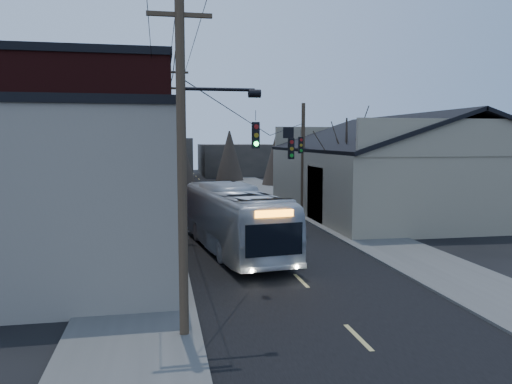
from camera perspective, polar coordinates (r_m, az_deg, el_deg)
ground at (r=13.85m, az=14.93°, el=-18.90°), size 160.00×160.00×0.00m
road_surface at (r=42.04m, az=-3.17°, el=-1.90°), size 9.00×110.00×0.02m
sidewalk_left at (r=41.66m, az=-12.06°, el=-2.03°), size 4.00×110.00×0.12m
sidewalk_right at (r=43.38m, az=5.38°, el=-1.60°), size 4.00×110.00×0.12m
building_clapboard at (r=20.67m, az=-20.30°, el=-0.71°), size 8.00×8.00×7.00m
building_brick at (r=31.57m, az=-18.98°, el=4.26°), size 10.00×12.00×10.00m
building_left_far at (r=47.47m, az=-15.65°, el=3.03°), size 9.00×14.00×7.00m
warehouse at (r=40.87m, az=16.19°, el=1.44°), size 16.16×20.60×7.73m
building_far_left at (r=76.31m, az=-11.25°, el=3.80°), size 10.00×12.00×6.00m
building_far_right at (r=82.30m, az=-2.12°, el=3.71°), size 12.00×14.00×5.00m
bare_tree at (r=33.59m, az=10.23°, el=2.18°), size 0.40×0.40×7.20m
utility_lines at (r=35.50m, az=-6.92°, el=4.62°), size 11.24×45.28×10.50m
bus at (r=25.90m, az=-2.57°, el=-3.09°), size 4.41×12.42×3.38m
parked_car at (r=47.34m, az=-9.29°, el=-0.31°), size 1.54×3.96×1.28m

